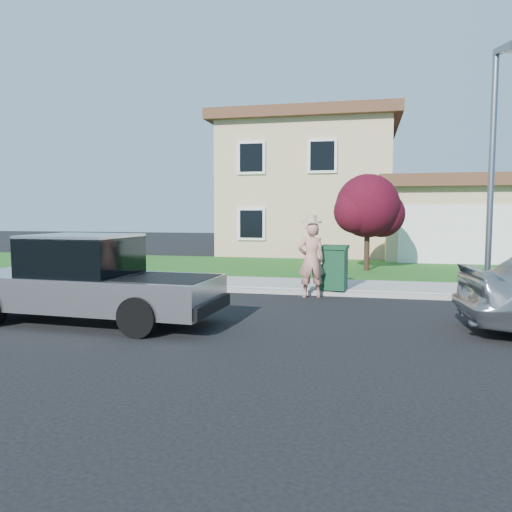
{
  "coord_description": "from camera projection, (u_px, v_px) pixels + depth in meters",
  "views": [
    {
      "loc": [
        2.99,
        -9.83,
        2.12
      ],
      "look_at": [
        0.69,
        0.46,
        1.2
      ],
      "focal_mm": 35.0,
      "sensor_mm": 36.0,
      "label": 1
    }
  ],
  "objects": [
    {
      "name": "pickup_truck",
      "position": [
        88.0,
        282.0,
        9.62
      ],
      "size": [
        5.26,
        2.14,
        1.7
      ],
      "rotation": [
        0.0,
        0.0,
        -0.05
      ],
      "color": "black",
      "rests_on": "ground"
    },
    {
      "name": "ornamental_tree",
      "position": [
        369.0,
        209.0,
        17.3
      ],
      "size": [
        2.44,
        2.2,
        3.35
      ],
      "color": "black",
      "rests_on": "lawn"
    },
    {
      "name": "trash_bin",
      "position": [
        334.0,
        267.0,
        12.88
      ],
      "size": [
        0.75,
        0.85,
        1.12
      ],
      "rotation": [
        0.0,
        0.0,
        -0.09
      ],
      "color": "#0F3920",
      "rests_on": "sidewalk"
    },
    {
      "name": "sidewalk",
      "position": [
        294.0,
        285.0,
        14.06
      ],
      "size": [
        40.0,
        2.0,
        0.15
      ],
      "primitive_type": "cube",
      "color": "gray",
      "rests_on": "ground"
    },
    {
      "name": "woman",
      "position": [
        311.0,
        258.0,
        12.44
      ],
      "size": [
        0.78,
        0.61,
        2.06
      ],
      "rotation": [
        0.0,
        0.0,
        3.4
      ],
      "color": "tan",
      "rests_on": "ground"
    },
    {
      "name": "street_lamp",
      "position": [
        494.0,
        163.0,
        10.78
      ],
      "size": [
        0.45,
        0.72,
        5.6
      ],
      "rotation": [
        0.0,
        0.0,
        0.39
      ],
      "color": "slate",
      "rests_on": "ground"
    },
    {
      "name": "curb",
      "position": [
        288.0,
        292.0,
        12.99
      ],
      "size": [
        40.0,
        0.2,
        0.12
      ],
      "primitive_type": "cube",
      "color": "gray",
      "rests_on": "ground"
    },
    {
      "name": "lawn",
      "position": [
        311.0,
        269.0,
        18.44
      ],
      "size": [
        40.0,
        7.0,
        0.1
      ],
      "primitive_type": "cube",
      "color": "#175018",
      "rests_on": "ground"
    },
    {
      "name": "ground",
      "position": [
        219.0,
        314.0,
        10.4
      ],
      "size": [
        80.0,
        80.0,
        0.0
      ],
      "primitive_type": "plane",
      "color": "black",
      "rests_on": "ground"
    },
    {
      "name": "house",
      "position": [
        335.0,
        192.0,
        25.76
      ],
      "size": [
        14.0,
        11.3,
        6.85
      ],
      "color": "tan",
      "rests_on": "ground"
    }
  ]
}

